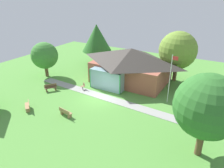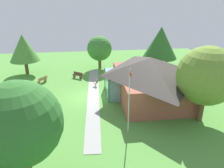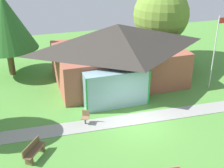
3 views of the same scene
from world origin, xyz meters
name	(u,v)px [view 2 (image 2 of 3)]	position (x,y,z in m)	size (l,w,h in m)	color
ground_plane	(88,97)	(0.00, 0.00, 0.00)	(44.00, 44.00, 0.00)	#54933D
pavilion	(148,77)	(0.80, 6.44, 2.37)	(10.55, 8.34, 4.57)	#A35642
footpath	(93,97)	(0.00, 0.56, 0.01)	(18.94, 1.30, 0.03)	#999993
flagpole	(129,99)	(7.12, 3.08, 3.04)	(0.64, 0.08, 5.51)	silver
bench_mid_left	(78,75)	(-6.32, -1.29, 0.40)	(1.24, 1.47, 0.84)	brown
bench_front_center	(45,93)	(-0.82, -4.79, 0.40)	(1.55, 0.65, 0.84)	#9E7A51
bench_front_left	(42,80)	(-5.09, -5.80, 0.40)	(1.47, 1.25, 0.84)	#9E7A51
patio_chair_west	(96,83)	(-3.08, 1.03, 0.42)	(0.59, 0.59, 0.86)	#8C6B4C
tree_far_east	(19,124)	(11.49, -3.75, 4.14)	(4.67, 4.67, 6.49)	brown
tree_west_hedge	(99,49)	(-10.44, 2.06, 3.09)	(3.74, 3.74, 4.97)	brown
tree_behind_pavilion_left	(161,43)	(-7.20, 10.42, 4.42)	(4.81, 4.81, 6.61)	brown
tree_lawn_corner	(24,48)	(-8.95, -8.55, 3.82)	(4.08, 4.08, 5.67)	brown
tree_behind_pavilion_right	(206,76)	(6.05, 9.82, 4.25)	(4.99, 4.99, 6.76)	brown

